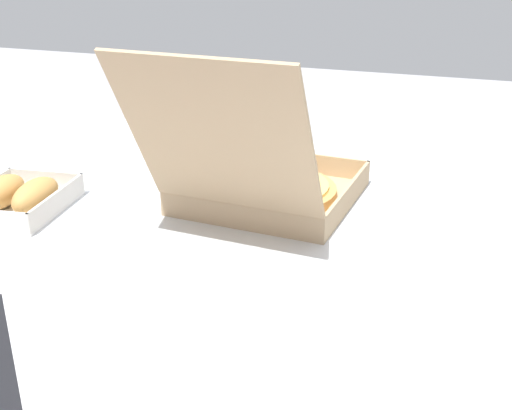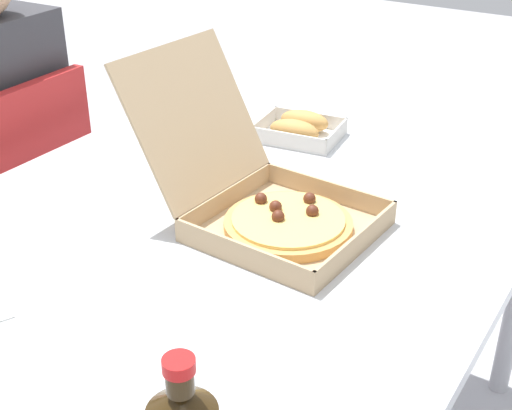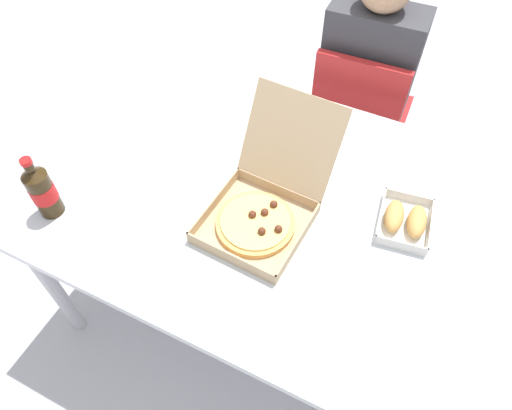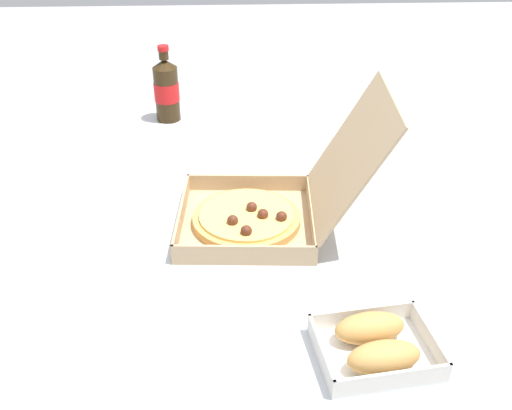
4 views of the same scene
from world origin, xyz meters
name	(u,v)px [view 2 (image 2 of 4)]	position (x,y,z in m)	size (l,w,h in m)	color
dining_table	(228,246)	(0.00, 0.00, 0.65)	(1.42, 1.03, 0.71)	silver
chair	(13,205)	(0.08, 0.75, 0.48)	(0.42, 0.42, 0.83)	red
pizza_box_open	(270,203)	(0.02, -0.08, 0.75)	(0.31, 0.45, 0.30)	tan
bread_side_box	(299,128)	(0.41, 0.08, 0.73)	(0.17, 0.21, 0.06)	white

